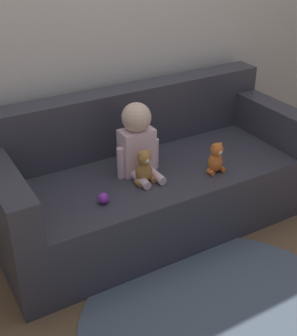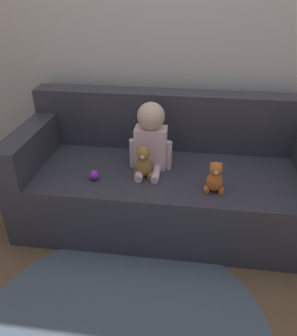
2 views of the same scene
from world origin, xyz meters
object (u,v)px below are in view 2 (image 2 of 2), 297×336
at_px(person_baby, 151,138).
at_px(teddy_bear_brown, 144,163).
at_px(toy_ball, 94,175).
at_px(plush_toy_side, 215,178).
at_px(couch, 168,179).

distance_m(person_baby, teddy_bear_brown, 0.18).
bearing_deg(toy_ball, plush_toy_side, -2.41).
relative_size(person_baby, teddy_bear_brown, 2.11).
xyz_separation_m(plush_toy_side, toy_ball, (-0.74, 0.03, -0.06)).
bearing_deg(couch, toy_ball, -149.25).
bearing_deg(plush_toy_side, teddy_bear_brown, 166.05).
height_order(person_baby, teddy_bear_brown, person_baby).
xyz_separation_m(person_baby, toy_ball, (-0.33, -0.21, -0.18)).
height_order(teddy_bear_brown, toy_ball, teddy_bear_brown).
bearing_deg(plush_toy_side, couch, 134.46).
distance_m(teddy_bear_brown, plush_toy_side, 0.45).
bearing_deg(person_baby, teddy_bear_brown, -102.44).
bearing_deg(toy_ball, person_baby, 32.17).
relative_size(couch, person_baby, 4.50).
distance_m(plush_toy_side, toy_ball, 0.74).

